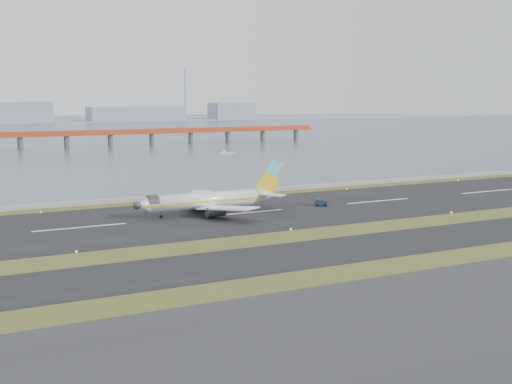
# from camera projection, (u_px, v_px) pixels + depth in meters

# --- Properties ---
(ground) EXTENTS (1000.00, 1000.00, 0.00)m
(ground) POSITION_uv_depth(u_px,v_px,m) (309.00, 237.00, 130.32)
(ground) COLOR #3C4A1A
(ground) RESTS_ON ground
(taxiway_strip) EXTENTS (1000.00, 18.00, 0.10)m
(taxiway_strip) POSITION_uv_depth(u_px,v_px,m) (342.00, 249.00, 119.67)
(taxiway_strip) COLOR black
(taxiway_strip) RESTS_ON ground
(runway_strip) EXTENTS (1000.00, 45.00, 0.10)m
(runway_strip) POSITION_uv_depth(u_px,v_px,m) (246.00, 213.00, 156.92)
(runway_strip) COLOR black
(runway_strip) RESTS_ON ground
(seawall) EXTENTS (1000.00, 2.50, 1.00)m
(seawall) POSITION_uv_depth(u_px,v_px,m) (201.00, 194.00, 183.45)
(seawall) COLOR gray
(seawall) RESTS_ON ground
(bay_water) EXTENTS (1400.00, 800.00, 1.30)m
(bay_water) POSITION_uv_depth(u_px,v_px,m) (27.00, 130.00, 538.23)
(bay_water) COLOR #475465
(bay_water) RESTS_ON ground
(red_pier) EXTENTS (260.00, 5.00, 10.20)m
(red_pier) POSITION_uv_depth(u_px,v_px,m) (110.00, 134.00, 359.68)
(red_pier) COLOR #A33A1C
(red_pier) RESTS_ON ground
(far_shoreline) EXTENTS (1400.00, 80.00, 60.50)m
(far_shoreline) POSITION_uv_depth(u_px,v_px,m) (21.00, 117.00, 685.17)
(far_shoreline) COLOR #8A92A3
(far_shoreline) RESTS_ON ground
(airliner) EXTENTS (38.52, 32.89, 12.80)m
(airliner) POSITION_uv_depth(u_px,v_px,m) (211.00, 200.00, 155.13)
(airliner) COLOR white
(airliner) RESTS_ON ground
(pushback_tug) EXTENTS (3.49, 2.77, 1.96)m
(pushback_tug) POSITION_uv_depth(u_px,v_px,m) (321.00, 203.00, 166.80)
(pushback_tug) COLOR #132136
(pushback_tug) RESTS_ON ground
(workboat_near) EXTENTS (6.56, 3.84, 1.52)m
(workboat_near) POSITION_uv_depth(u_px,v_px,m) (276.00, 164.00, 266.93)
(workboat_near) COLOR silver
(workboat_near) RESTS_ON ground
(workboat_far) EXTENTS (7.96, 3.92, 1.85)m
(workboat_far) POSITION_uv_depth(u_px,v_px,m) (226.00, 153.00, 315.08)
(workboat_far) COLOR silver
(workboat_far) RESTS_ON ground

